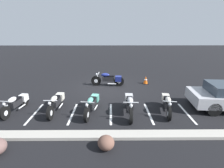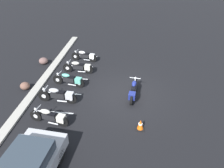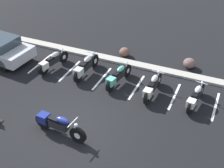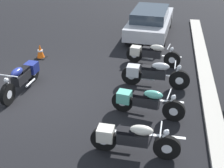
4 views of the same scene
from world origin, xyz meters
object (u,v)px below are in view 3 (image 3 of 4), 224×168
(landscape_rock_0, at_px, (189,63))
(landscape_rock_1, at_px, (124,52))
(parked_bike_0, at_px, (52,61))
(parked_bike_4, at_px, (195,97))
(parked_bike_2, at_px, (118,76))
(motorcycle_navy_featured, at_px, (57,124))
(parked_bike_1, at_px, (85,67))
(parked_bike_3, at_px, (152,87))

(landscape_rock_0, distance_m, landscape_rock_1, 3.48)
(parked_bike_0, bearing_deg, parked_bike_4, -80.87)
(parked_bike_2, bearing_deg, parked_bike_4, -83.16)
(motorcycle_navy_featured, relative_size, landscape_rock_1, 3.92)
(parked_bike_1, bearing_deg, parked_bike_0, 97.97)
(landscape_rock_1, bearing_deg, parked_bike_4, -32.96)
(parked_bike_2, distance_m, landscape_rock_0, 3.97)
(motorcycle_navy_featured, xyz_separation_m, parked_bike_2, (0.78, 4.00, -0.03))
(parked_bike_1, bearing_deg, motorcycle_navy_featured, -163.92)
(landscape_rock_0, bearing_deg, parked_bike_2, -133.85)
(parked_bike_1, distance_m, parked_bike_4, 5.39)
(landscape_rock_1, bearing_deg, parked_bike_2, -74.73)
(parked_bike_2, height_order, parked_bike_4, parked_bike_2)
(motorcycle_navy_featured, bearing_deg, parked_bike_3, 61.71)
(motorcycle_navy_featured, relative_size, parked_bike_1, 1.01)
(parked_bike_1, distance_m, landscape_rock_0, 5.29)
(motorcycle_navy_featured, relative_size, parked_bike_3, 1.06)
(parked_bike_2, height_order, parked_bike_3, parked_bike_3)
(parked_bike_4, bearing_deg, parked_bike_0, 96.81)
(motorcycle_navy_featured, relative_size, parked_bike_2, 1.08)
(parked_bike_2, relative_size, landscape_rock_0, 3.20)
(landscape_rock_0, bearing_deg, parked_bike_1, -148.60)
(parked_bike_0, relative_size, parked_bike_2, 0.99)
(parked_bike_0, xyz_separation_m, parked_bike_4, (7.18, -0.10, -0.01))
(landscape_rock_0, bearing_deg, parked_bike_0, -155.14)
(parked_bike_2, distance_m, landscape_rock_1, 2.77)
(parked_bike_4, bearing_deg, parked_bike_1, 94.77)
(motorcycle_navy_featured, xyz_separation_m, parked_bike_0, (-2.77, 3.95, -0.04))
(motorcycle_navy_featured, bearing_deg, parked_bike_4, 46.07)
(parked_bike_1, bearing_deg, landscape_rock_1, -19.41)
(motorcycle_navy_featured, height_order, parked_bike_0, motorcycle_navy_featured)
(parked_bike_2, xyz_separation_m, parked_bike_4, (3.62, -0.16, -0.02))
(parked_bike_3, height_order, landscape_rock_1, parked_bike_3)
(parked_bike_4, bearing_deg, landscape_rock_0, 23.78)
(parked_bike_3, relative_size, landscape_rock_0, 3.26)
(parked_bike_1, relative_size, landscape_rock_1, 3.90)
(parked_bike_4, relative_size, landscape_rock_1, 3.49)
(parked_bike_0, xyz_separation_m, parked_bike_3, (5.28, -0.12, 0.01))
(parked_bike_0, distance_m, landscape_rock_0, 6.95)
(parked_bike_1, xyz_separation_m, parked_bike_2, (1.76, -0.11, -0.03))
(parked_bike_3, relative_size, parked_bike_4, 1.06)
(parked_bike_2, bearing_deg, parked_bike_3, -86.56)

